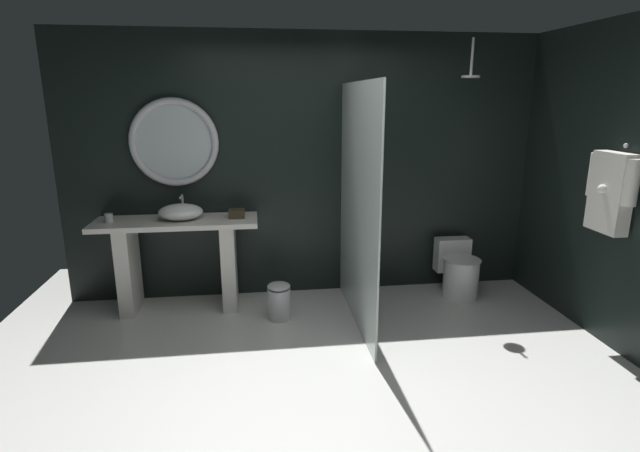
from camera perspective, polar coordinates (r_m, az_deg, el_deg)
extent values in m
plane|color=silver|center=(3.62, 2.23, -18.45)|extent=(5.76, 5.76, 0.00)
cube|color=black|center=(4.96, -1.35, 6.83)|extent=(4.80, 0.10, 2.60)
cube|color=black|center=(4.77, 29.78, 4.58)|extent=(0.10, 2.47, 2.60)
cube|color=silver|center=(4.76, -16.43, 0.43)|extent=(1.51, 0.51, 0.05)
cube|color=silver|center=(4.97, -21.43, -4.67)|extent=(0.13, 0.43, 0.83)
cube|color=silver|center=(4.83, -10.53, -4.44)|extent=(0.13, 0.43, 0.83)
ellipsoid|color=white|center=(4.72, -15.93, 1.58)|extent=(0.41, 0.33, 0.15)
cylinder|color=#B7B7BC|center=(4.86, -15.71, 2.35)|extent=(0.02, 0.02, 0.21)
cylinder|color=#B7B7BC|center=(4.79, -15.89, 3.30)|extent=(0.02, 0.12, 0.02)
cylinder|color=silver|center=(4.85, -23.41, 0.86)|extent=(0.08, 0.08, 0.08)
cube|color=#3D3323|center=(4.70, -9.69, 1.43)|extent=(0.15, 0.14, 0.08)
torus|color=#B7B7BC|center=(4.87, -16.64, 9.31)|extent=(0.83, 0.07, 0.83)
cylinder|color=#B2BCC1|center=(4.88, -16.62, 9.33)|extent=(0.72, 0.01, 0.72)
cube|color=silver|center=(4.25, 4.41, 2.13)|extent=(0.02, 1.55, 2.11)
cylinder|color=#B7B7BC|center=(4.83, 17.32, 18.33)|extent=(0.02, 0.02, 0.32)
cylinder|color=#B7B7BC|center=(4.82, 17.16, 16.30)|extent=(0.17, 0.17, 0.02)
sphere|color=#B7B7BC|center=(4.44, 32.09, 7.95)|extent=(0.04, 0.04, 0.04)
cube|color=silver|center=(4.44, 30.76, 3.36)|extent=(0.12, 0.36, 0.63)
cylinder|color=silver|center=(4.27, 32.59, 4.28)|extent=(0.10, 0.10, 0.35)
cylinder|color=silver|center=(4.58, 29.42, 5.26)|extent=(0.10, 0.10, 0.35)
sphere|color=silver|center=(4.39, 30.04, 3.76)|extent=(0.07, 0.07, 0.07)
cylinder|color=white|center=(5.20, 16.09, -5.91)|extent=(0.35, 0.35, 0.40)
ellipsoid|color=white|center=(5.13, 16.25, -3.73)|extent=(0.37, 0.41, 0.02)
cube|color=white|center=(5.37, 15.15, -3.20)|extent=(0.36, 0.16, 0.35)
cylinder|color=#B7B7BC|center=(4.57, -4.78, -9.02)|extent=(0.21, 0.21, 0.29)
ellipsoid|color=#B7B7BC|center=(4.50, -4.83, -7.01)|extent=(0.21, 0.21, 0.06)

